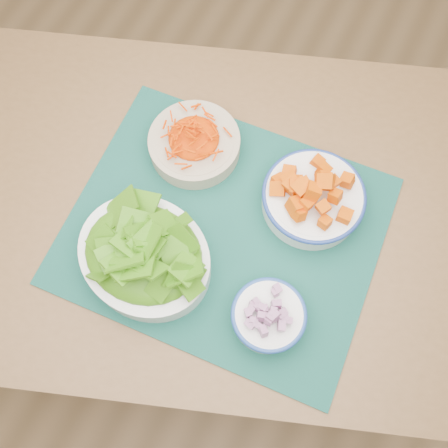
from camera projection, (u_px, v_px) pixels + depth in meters
name	position (u px, v px, depth m)	size (l,w,h in m)	color
ground	(268.00, 427.00, 1.52)	(4.00, 4.00, 0.00)	#9A764A
table	(204.00, 223.00, 1.07)	(1.31, 1.08, 0.75)	brown
placemat	(224.00, 230.00, 0.95)	(0.57, 0.47, 0.00)	#093029
carrot_bowl	(194.00, 141.00, 0.98)	(0.23, 0.23, 0.07)	tan
squash_bowl	(314.00, 195.00, 0.92)	(0.23, 0.23, 0.10)	white
lettuce_bowl	(144.00, 254.00, 0.88)	(0.29, 0.26, 0.11)	white
onion_bowl	(269.00, 315.00, 0.86)	(0.14, 0.14, 0.07)	white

